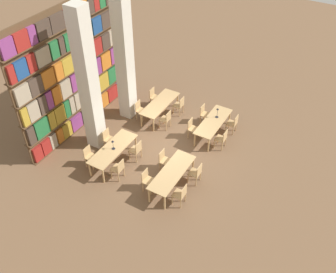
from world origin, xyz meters
name	(u,v)px	position (x,y,z in m)	size (l,w,h in m)	color
ground_plane	(165,147)	(0.00, 0.00, 0.00)	(40.00, 40.00, 0.00)	brown
bookshelf_bank	(81,67)	(0.00, 4.07, 2.65)	(7.05, 0.35, 5.50)	brown
pillar_left	(88,82)	(-1.17, 2.67, 3.00)	(0.60, 0.60, 6.00)	beige
pillar_center	(124,56)	(1.17, 2.67, 3.00)	(0.60, 0.60, 6.00)	beige
reading_table_0	(172,173)	(-1.72, -1.30, 0.66)	(2.34, 0.80, 0.73)	tan
chair_0	(181,194)	(-2.32, -1.98, 0.49)	(0.42, 0.40, 0.90)	tan
chair_1	(148,180)	(-2.32, -0.61, 0.49)	(0.42, 0.40, 0.90)	tan
chair_2	(196,173)	(-1.11, -1.98, 0.49)	(0.42, 0.40, 0.90)	tan
chair_3	(164,160)	(-1.11, -0.61, 0.49)	(0.42, 0.40, 0.90)	tan
reading_table_1	(213,123)	(1.77, -1.34, 0.66)	(2.34, 0.80, 0.73)	tan
chair_4	(222,139)	(1.18, -2.02, 0.49)	(0.42, 0.40, 0.90)	tan
chair_5	(192,128)	(1.18, -0.65, 0.49)	(0.42, 0.40, 0.90)	tan
chair_6	(233,123)	(2.36, -2.02, 0.49)	(0.42, 0.40, 0.90)	tan
chair_7	(205,114)	(2.36, -0.65, 0.49)	(0.42, 0.40, 0.90)	tan
desk_lamp_0	(217,111)	(2.10, -1.35, 1.06)	(0.14, 0.14, 0.48)	#232328
reading_table_2	(113,150)	(-1.77, 1.34, 0.66)	(2.34, 0.80, 0.73)	tan
chair_8	(118,168)	(-2.38, 0.65, 0.49)	(0.42, 0.40, 0.90)	tan
chair_9	(90,156)	(-2.38, 2.02, 0.49)	(0.42, 0.40, 0.90)	tan
chair_10	(136,150)	(-1.18, 0.65, 0.49)	(0.42, 0.40, 0.90)	tan
chair_11	(109,139)	(-1.18, 2.02, 0.49)	(0.42, 0.40, 0.90)	tan
desk_lamp_1	(113,143)	(-1.78, 1.30, 1.02)	(0.14, 0.14, 0.43)	#232328
reading_table_3	(160,104)	(1.78, 1.32, 0.66)	(2.34, 0.80, 0.73)	tan
chair_12	(166,119)	(1.16, 0.64, 0.49)	(0.42, 0.40, 0.90)	tan
chair_13	(140,110)	(1.16, 2.01, 0.49)	(0.42, 0.40, 0.90)	tan
chair_14	(179,105)	(2.38, 0.64, 0.49)	(0.42, 0.40, 0.90)	tan
chair_15	(154,97)	(2.38, 2.01, 0.49)	(0.42, 0.40, 0.90)	tan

